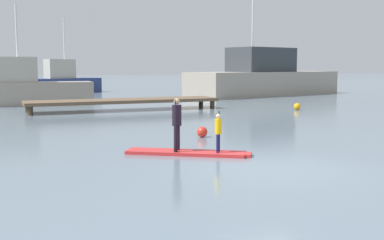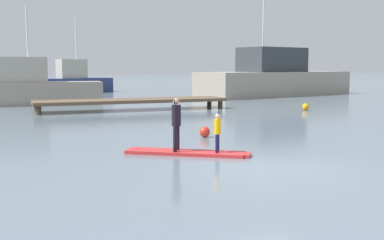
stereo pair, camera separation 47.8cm
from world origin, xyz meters
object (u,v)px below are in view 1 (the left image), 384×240
at_px(paddleboard_near, 188,153).
at_px(mooring_buoy_near, 202,132).
at_px(paddler_child_solo, 218,131).
at_px(mooring_buoy_mid, 297,107).
at_px(fishing_boat_white_large, 264,78).
at_px(paddler_adult, 177,121).
at_px(motor_boat_small_navy, 60,82).
at_px(fishing_boat_green_midground, 18,87).

xyz_separation_m(paddleboard_near, mooring_buoy_near, (1.77, 2.98, 0.14)).
xyz_separation_m(paddleboard_near, paddler_child_solo, (0.75, -0.48, 0.68)).
bearing_deg(paddleboard_near, mooring_buoy_mid, 43.62).
height_order(fishing_boat_white_large, mooring_buoy_near, fishing_boat_white_large).
bearing_deg(paddler_child_solo, mooring_buoy_near, 73.50).
distance_m(paddleboard_near, mooring_buoy_near, 3.47).
distance_m(paddleboard_near, mooring_buoy_mid, 15.68).
distance_m(paddler_adult, paddler_child_solo, 1.25).
bearing_deg(paddler_child_solo, paddleboard_near, 147.39).
relative_size(paddler_adult, motor_boat_small_navy, 0.19).
xyz_separation_m(paddleboard_near, motor_boat_small_navy, (0.93, 34.08, 1.03)).
xyz_separation_m(fishing_boat_white_large, motor_boat_small_navy, (-16.03, 10.17, -0.40)).
relative_size(paddleboard_near, mooring_buoy_mid, 8.63).
relative_size(paddler_child_solo, mooring_buoy_near, 3.05).
relative_size(paddleboard_near, paddler_child_solo, 2.90).
distance_m(paddleboard_near, motor_boat_small_navy, 34.11).
height_order(paddleboard_near, mooring_buoy_mid, mooring_buoy_mid).
relative_size(fishing_boat_green_midground, mooring_buoy_mid, 22.41).
height_order(fishing_boat_green_midground, mooring_buoy_near, fishing_boat_green_midground).
distance_m(paddler_adult, motor_boat_small_navy, 33.92).
bearing_deg(motor_boat_small_navy, mooring_buoy_mid, -65.88).
relative_size(paddler_child_solo, motor_boat_small_navy, 0.15).
distance_m(motor_boat_small_navy, mooring_buoy_near, 31.12).
relative_size(fishing_boat_green_midground, mooring_buoy_near, 22.94).
distance_m(fishing_boat_green_midground, mooring_buoy_near, 18.29).
xyz_separation_m(paddleboard_near, paddler_adult, (-0.28, 0.18, 0.94)).
bearing_deg(mooring_buoy_mid, fishing_boat_white_large, 66.79).
bearing_deg(mooring_buoy_mid, paddler_child_solo, -133.19).
bearing_deg(paddler_child_solo, motor_boat_small_navy, 89.70).
xyz_separation_m(fishing_boat_white_large, fishing_boat_green_midground, (-20.50, -3.45, -0.27)).
height_order(paddler_adult, motor_boat_small_navy, motor_boat_small_navy).
xyz_separation_m(paddleboard_near, fishing_boat_green_midground, (-3.53, 20.46, 1.16)).
height_order(paddleboard_near, fishing_boat_white_large, fishing_boat_white_large).
bearing_deg(paddler_adult, paddleboard_near, -32.25).
distance_m(paddleboard_near, paddler_child_solo, 1.12).
distance_m(paddleboard_near, fishing_boat_white_large, 29.35).
height_order(paddleboard_near, paddler_adult, paddler_adult).
xyz_separation_m(paddler_child_solo, fishing_boat_green_midground, (-4.28, 20.94, 0.48)).
bearing_deg(paddleboard_near, paddler_child_solo, -32.61).
bearing_deg(mooring_buoy_near, paddler_child_solo, -106.50).
bearing_deg(paddler_child_solo, fishing_boat_green_midground, 101.56).
bearing_deg(fishing_boat_green_midground, motor_boat_small_navy, 71.85).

